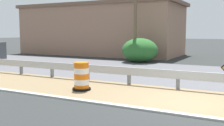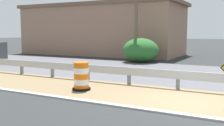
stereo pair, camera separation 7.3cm
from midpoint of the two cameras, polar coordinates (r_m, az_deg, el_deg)
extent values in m
plane|color=#2B2D2D|center=(8.59, 16.27, -8.15)|extent=(160.00, 160.00, 0.00)
cube|color=#7F6B4C|center=(9.02, 16.84, -7.45)|extent=(3.31, 120.00, 0.01)
cube|color=#56565B|center=(14.35, 20.93, -2.48)|extent=(7.65, 120.00, 0.00)
cube|color=#ADADA8|center=(7.36, 14.25, -10.52)|extent=(0.20, 120.00, 0.11)
cube|color=#ADB2B7|center=(10.27, 18.76, -2.73)|extent=(0.08, 56.19, 0.32)
cube|color=slate|center=(10.57, 13.40, -3.40)|extent=(0.12, 0.12, 0.70)
cube|color=slate|center=(11.22, 3.40, -2.67)|extent=(0.12, 0.12, 0.70)
cube|color=slate|center=(12.16, -5.26, -1.97)|extent=(0.12, 0.12, 0.70)
cube|color=slate|center=(13.35, -12.53, -1.34)|extent=(0.12, 0.12, 0.70)
cube|color=slate|center=(14.71, -18.53, -0.81)|extent=(0.12, 0.12, 0.70)
cylinder|color=orange|center=(10.20, -6.56, -5.03)|extent=(0.54, 0.54, 0.21)
cylinder|color=white|center=(10.16, -6.58, -3.90)|extent=(0.54, 0.54, 0.21)
cylinder|color=orange|center=(10.12, -6.59, -2.75)|extent=(0.54, 0.54, 0.21)
cylinder|color=white|center=(10.09, -6.61, -1.60)|extent=(0.54, 0.54, 0.21)
cylinder|color=orange|center=(10.07, -6.63, -0.44)|extent=(0.54, 0.54, 0.21)
cylinder|color=black|center=(10.21, -6.56, -5.38)|extent=(0.68, 0.68, 0.08)
cube|color=#93705B|center=(26.57, -2.47, 6.66)|extent=(6.19, 14.93, 4.43)
cube|color=brown|center=(26.69, -2.49, 11.75)|extent=(6.44, 15.53, 0.30)
cylinder|color=brown|center=(20.50, 4.80, 10.87)|extent=(0.24, 0.24, 7.41)
ellipsoid|color=#286028|center=(19.46, 5.72, 2.68)|extent=(2.53, 2.53, 1.70)
camera|label=1|loc=(0.04, -90.19, -0.02)|focal=43.88mm
camera|label=2|loc=(0.04, 89.81, 0.02)|focal=43.88mm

